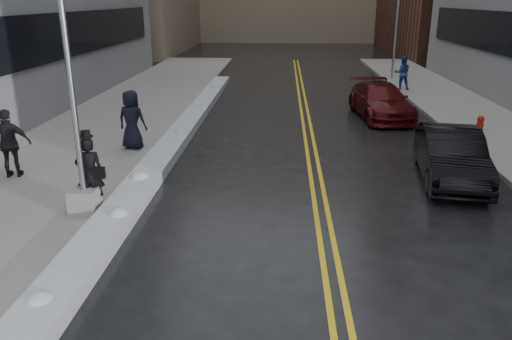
# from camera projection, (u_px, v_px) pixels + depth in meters

# --- Properties ---
(ground) EXTENTS (160.00, 160.00, 0.00)m
(ground) POSITION_uv_depth(u_px,v_px,m) (208.00, 261.00, 10.21)
(ground) COLOR black
(ground) RESTS_ON ground
(sidewalk_west) EXTENTS (5.50, 50.00, 0.15)m
(sidewalk_west) POSITION_uv_depth(u_px,v_px,m) (102.00, 131.00, 19.92)
(sidewalk_west) COLOR gray
(sidewalk_west) RESTS_ON ground
(sidewalk_east) EXTENTS (4.00, 50.00, 0.15)m
(sidewalk_east) POSITION_uv_depth(u_px,v_px,m) (505.00, 137.00, 19.10)
(sidewalk_east) COLOR gray
(sidewalk_east) RESTS_ON ground
(lane_line_left) EXTENTS (0.12, 50.00, 0.01)m
(lane_line_left) POSITION_uv_depth(u_px,v_px,m) (305.00, 135.00, 19.52)
(lane_line_left) COLOR gold
(lane_line_left) RESTS_ON ground
(lane_line_right) EXTENTS (0.12, 50.00, 0.01)m
(lane_line_right) POSITION_uv_depth(u_px,v_px,m) (312.00, 136.00, 19.51)
(lane_line_right) COLOR gold
(lane_line_right) RESTS_ON ground
(snow_ridge) EXTENTS (0.90, 30.00, 0.34)m
(snow_ridge) POSITION_uv_depth(u_px,v_px,m) (173.00, 144.00, 17.83)
(snow_ridge) COLOR silver
(snow_ridge) RESTS_ON ground
(lamppost) EXTENTS (0.65, 0.65, 7.62)m
(lamppost) POSITION_uv_depth(u_px,v_px,m) (75.00, 116.00, 11.44)
(lamppost) COLOR gray
(lamppost) RESTS_ON sidewalk_west
(fire_hydrant) EXTENTS (0.26, 0.26, 0.73)m
(fire_hydrant) POSITION_uv_depth(u_px,v_px,m) (480.00, 124.00, 19.00)
(fire_hydrant) COLOR maroon
(fire_hydrant) RESTS_ON sidewalk_east
(traffic_signal) EXTENTS (0.16, 0.20, 6.00)m
(traffic_signal) POSITION_uv_depth(u_px,v_px,m) (396.00, 26.00, 31.30)
(traffic_signal) COLOR gray
(traffic_signal) RESTS_ON sidewalk_east
(pedestrian_fedora) EXTENTS (0.73, 0.55, 1.82)m
(pedestrian_fedora) POSITION_uv_depth(u_px,v_px,m) (90.00, 173.00, 12.15)
(pedestrian_fedora) COLOR black
(pedestrian_fedora) RESTS_ON sidewalk_west
(pedestrian_c) EXTENTS (1.09, 0.81, 2.02)m
(pedestrian_c) POSITION_uv_depth(u_px,v_px,m) (132.00, 120.00, 17.05)
(pedestrian_c) COLOR black
(pedestrian_c) RESTS_ON sidewalk_west
(pedestrian_d) EXTENTS (1.24, 0.71, 2.00)m
(pedestrian_d) POSITION_uv_depth(u_px,v_px,m) (10.00, 143.00, 14.31)
(pedestrian_d) COLOR black
(pedestrian_d) RESTS_ON sidewalk_west
(pedestrian_east) EXTENTS (0.93, 0.74, 1.86)m
(pedestrian_east) POSITION_uv_depth(u_px,v_px,m) (402.00, 73.00, 28.26)
(pedestrian_east) COLOR navy
(pedestrian_east) RESTS_ON sidewalk_east
(car_black) EXTENTS (2.21, 4.79, 1.52)m
(car_black) POSITION_uv_depth(u_px,v_px,m) (451.00, 155.00, 14.53)
(car_black) COLOR black
(car_black) RESTS_ON ground
(car_maroon) EXTENTS (2.55, 5.30, 1.49)m
(car_maroon) POSITION_uv_depth(u_px,v_px,m) (381.00, 101.00, 22.28)
(car_maroon) COLOR #420A0C
(car_maroon) RESTS_ON ground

